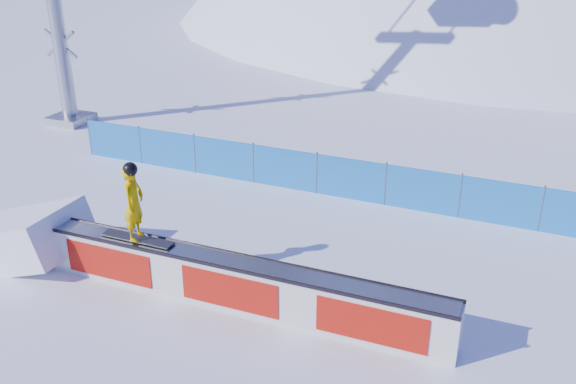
% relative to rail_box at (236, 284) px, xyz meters
% --- Properties ---
extents(ground, '(160.00, 160.00, 0.00)m').
position_rel_rail_box_xyz_m(ground, '(2.44, 1.50, -0.53)').
color(ground, white).
rests_on(ground, ground).
extents(snow_hill, '(64.00, 64.00, 64.00)m').
position_rel_rail_box_xyz_m(snow_hill, '(2.44, 43.50, -18.53)').
color(snow_hill, white).
rests_on(snow_hill, ground).
extents(safety_fence, '(22.05, 0.05, 1.30)m').
position_rel_rail_box_xyz_m(safety_fence, '(2.44, 6.00, 0.07)').
color(safety_fence, blue).
rests_on(safety_fence, ground).
extents(rail_box, '(8.94, 0.77, 1.07)m').
position_rel_rail_box_xyz_m(rail_box, '(0.00, 0.00, 0.00)').
color(rail_box, silver).
rests_on(rail_box, ground).
extents(snow_ramp, '(3.05, 1.94, 1.89)m').
position_rel_rail_box_xyz_m(snow_ramp, '(-5.58, -0.09, -0.53)').
color(snow_ramp, white).
rests_on(snow_ramp, ground).
extents(snowboarder, '(1.67, 0.65, 1.74)m').
position_rel_rail_box_xyz_m(snowboarder, '(-2.30, -0.04, 1.40)').
color(snowboarder, black).
rests_on(snowboarder, rail_box).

